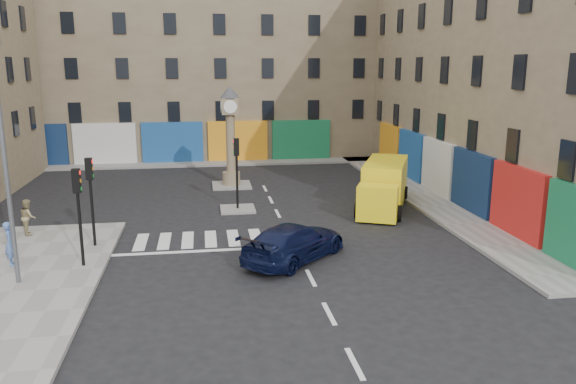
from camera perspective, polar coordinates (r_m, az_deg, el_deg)
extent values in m
plane|color=black|center=(22.37, 1.35, -6.86)|extent=(120.00, 120.00, 0.00)
cube|color=gray|center=(33.96, 12.96, -0.14)|extent=(2.60, 30.00, 0.15)
cube|color=gray|center=(43.57, -8.96, 2.89)|extent=(32.00, 2.40, 0.15)
cube|color=gray|center=(29.73, -5.13, -1.74)|extent=(1.80, 1.80, 0.12)
cube|color=gray|center=(35.56, -5.75, 0.69)|extent=(2.40, 2.40, 0.12)
cube|color=#8F7E5D|center=(35.95, 23.24, 12.61)|extent=(10.00, 30.00, 16.00)
cube|color=#827357|center=(48.72, -9.31, 13.88)|extent=(32.00, 10.00, 17.00)
cylinder|color=black|center=(22.25, -20.32, -3.60)|extent=(0.12, 0.12, 2.80)
cube|color=black|center=(21.82, -20.70, 1.06)|extent=(0.28, 0.22, 0.90)
cylinder|color=black|center=(24.52, -19.24, -2.02)|extent=(0.12, 0.12, 2.80)
cube|color=black|center=(24.13, -19.56, 2.23)|extent=(0.28, 0.22, 0.90)
cylinder|color=black|center=(29.40, -5.19, 1.01)|extent=(0.12, 0.12, 2.80)
cube|color=black|center=(29.07, -5.27, 4.58)|extent=(0.28, 0.22, 0.90)
cylinder|color=#595B60|center=(20.86, -26.75, 2.09)|extent=(0.16, 0.16, 8.00)
cylinder|color=#8F7E5D|center=(35.47, -5.77, 1.41)|extent=(1.10, 1.10, 0.80)
cylinder|color=#8F7E5D|center=(35.09, -5.85, 4.93)|extent=(0.56, 0.56, 3.60)
cube|color=#8F7E5D|center=(34.85, -5.94, 8.68)|extent=(1.00, 1.00, 1.00)
cylinder|color=white|center=(34.33, -5.89, 8.62)|extent=(0.80, 0.06, 0.80)
cone|color=#333338|center=(34.80, -5.97, 10.08)|extent=(1.20, 1.20, 0.70)
imported|color=black|center=(22.08, 0.65, -5.12)|extent=(5.02, 5.01, 1.46)
cube|color=yellow|center=(31.04, 9.85, 1.03)|extent=(3.82, 5.26, 2.33)
cube|color=yellow|center=(27.57, 9.08, -1.10)|extent=(2.25, 1.89, 1.72)
cube|color=black|center=(27.42, 9.09, -0.30)|extent=(1.94, 1.53, 0.71)
cylinder|color=black|center=(28.21, 7.09, -1.88)|extent=(0.56, 0.84, 0.81)
cylinder|color=black|center=(28.01, 11.19, -2.13)|extent=(0.56, 0.84, 0.81)
cylinder|color=black|center=(32.50, 8.23, 0.07)|extent=(0.56, 0.84, 0.81)
cylinder|color=black|center=(32.33, 11.79, -0.14)|extent=(0.56, 0.84, 0.81)
imported|color=#4F6FB6|center=(23.53, -26.37, -4.70)|extent=(0.54, 0.69, 1.68)
imported|color=#98885D|center=(27.40, -24.91, -2.29)|extent=(0.84, 0.94, 1.59)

